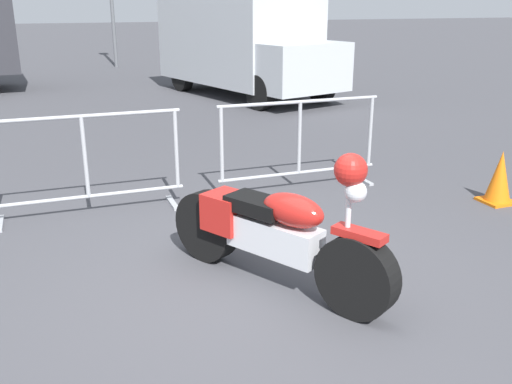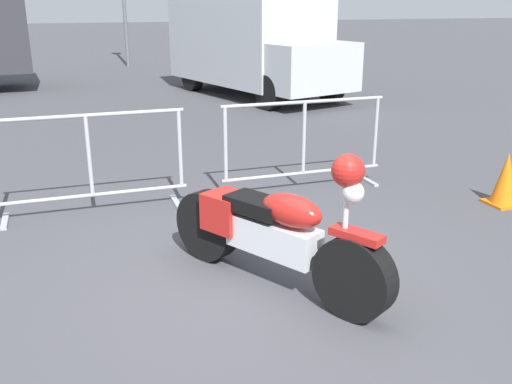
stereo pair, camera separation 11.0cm
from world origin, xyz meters
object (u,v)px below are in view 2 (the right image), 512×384
Objects in this scene: pedestrian at (247,33)px; traffic_cone at (506,179)px; motorcycle at (273,232)px; delivery_van at (252,42)px; crowd_barrier_far at (304,144)px; crowd_barrier_near at (90,163)px.

pedestrian reaches higher than traffic_cone.
traffic_cone is at bearing 77.41° from motorcycle.
delivery_van is (3.02, 9.19, 0.79)m from motorcycle.
motorcycle reaches higher than crowd_barrier_far.
crowd_barrier_near is 0.38× the size of delivery_van.
motorcycle is at bearing -119.53° from crowd_barrier_far.
traffic_cone is (3.09, 0.90, -0.16)m from motorcycle.
delivery_van is at bearing 132.90° from motorcycle.
motorcycle is at bearing -60.48° from crowd_barrier_near.
crowd_barrier_far is 7.30m from delivery_van.
delivery_van is at bearing 58.95° from crowd_barrier_near.
delivery_van reaches higher than motorcycle.
pedestrian is (6.22, 18.98, 0.47)m from motorcycle.
pedestrian is at bearing 132.99° from motorcycle.
pedestrian is at bearing 73.45° from crowd_barrier_far.
pedestrian reaches higher than motorcycle.
motorcycle is 1.14× the size of pedestrian.
crowd_barrier_far is at bearing 0.00° from crowd_barrier_near.
crowd_barrier_far is 2.27m from traffic_cone.
crowd_barrier_far is at bearing 121.60° from motorcycle.
crowd_barrier_near is 1.00× the size of crowd_barrier_far.
pedestrian is (3.19, 9.80, -0.32)m from delivery_van.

